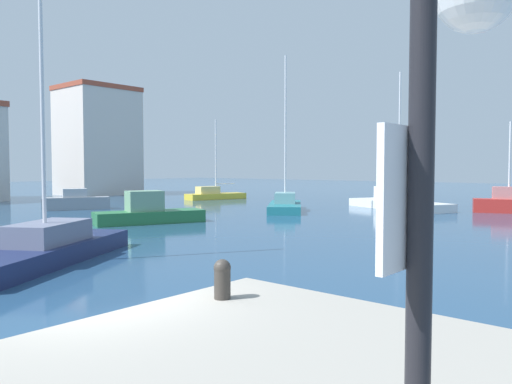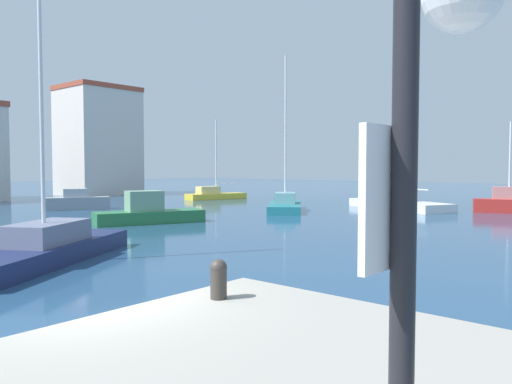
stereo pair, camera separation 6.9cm
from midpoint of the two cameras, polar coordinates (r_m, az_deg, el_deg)
water at (r=32.67m, az=-13.66°, el=-2.48°), size 160.00×160.00×0.00m
mooring_bollard at (r=7.24m, az=-4.14°, el=-9.69°), size 0.25×0.25×0.57m
sailboat_teal_mid_harbor at (r=34.12m, az=3.28°, el=-1.37°), size 6.73×5.69×10.51m
sailboat_red_far_left at (r=36.46m, az=26.73°, el=-1.15°), size 2.57×4.39×5.94m
motorboat_grey_behind_lamppost at (r=37.51m, az=-19.90°, el=-1.05°), size 4.62×3.25×1.48m
sailboat_yellow_inner_mooring at (r=46.74m, az=-4.85°, el=-0.26°), size 5.98×3.09×7.40m
motorboat_green_far_right at (r=27.21m, az=-12.27°, el=-2.29°), size 5.95×3.70×1.73m
sailboat_white_distant_north at (r=37.28m, az=15.80°, el=-1.04°), size 6.01×8.70×9.73m
sailboat_navy_outer_mooring at (r=16.95m, az=-22.94°, el=-5.84°), size 7.61×5.70×8.86m
harbor_office at (r=57.54m, az=-17.63°, el=5.58°), size 7.40×6.69×11.73m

